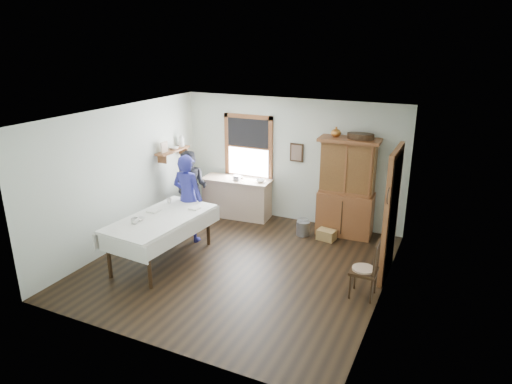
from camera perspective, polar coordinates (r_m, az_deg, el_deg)
room at (r=7.79m, az=-2.30°, el=-0.30°), size 5.01×5.01×2.70m
window at (r=10.26m, az=-0.96°, el=6.06°), size 1.18×0.07×1.48m
doorway at (r=7.92m, az=16.68°, el=-2.22°), size 0.09×1.14×2.22m
wall_shelf at (r=10.19m, az=-10.24°, el=5.31°), size 0.24×1.00×0.44m
framed_picture at (r=9.84m, az=5.09°, el=4.92°), size 0.30×0.04×0.40m
rug_beater at (r=7.23m, az=16.34°, el=0.49°), size 0.01×0.27×0.27m
work_counter at (r=10.35m, az=-2.40°, el=-0.71°), size 1.60×0.71×0.89m
china_hutch at (r=9.37m, az=11.26°, el=0.52°), size 1.22×0.63×2.03m
dining_table at (r=8.50m, az=-11.67°, el=-5.73°), size 1.27×2.19×0.84m
spindle_chair at (r=7.38m, az=13.36°, el=-9.28°), size 0.46×0.46×0.97m
pail at (r=9.51m, az=5.91°, el=-4.52°), size 0.34×0.34×0.30m
wicker_basket at (r=9.37m, az=8.79°, el=-5.30°), size 0.39×0.30×0.21m
woman_blue at (r=9.11m, az=-8.50°, el=-1.16°), size 0.61×0.41×1.64m
figure_dark at (r=10.10m, az=-8.11°, el=0.35°), size 0.78×0.64×1.47m
table_cup_a at (r=8.14m, az=-14.91°, el=-3.49°), size 0.15×0.15×0.10m
table_cup_b at (r=9.00m, az=-10.81°, el=-1.07°), size 0.12×0.12×0.09m
table_bowl at (r=8.28m, az=-14.40°, el=-3.27°), size 0.21×0.21×0.05m
counter_book at (r=10.32m, az=-2.86°, el=1.89°), size 0.28×0.30×0.02m
counter_bowl at (r=9.97m, az=0.56°, el=1.42°), size 0.25×0.25×0.06m
shelf_bowl at (r=10.19m, az=-10.21°, el=5.45°), size 0.22×0.22×0.05m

